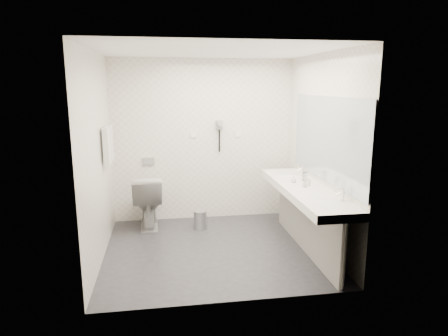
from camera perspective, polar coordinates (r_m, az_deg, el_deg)
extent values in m
plane|color=#2A292E|center=(5.30, -1.38, -11.58)|extent=(2.80, 2.80, 0.00)
plane|color=white|center=(4.87, -1.53, 16.50)|extent=(2.80, 2.80, 0.00)
plane|color=white|center=(6.21, -3.02, 3.93)|extent=(2.80, 0.00, 2.80)
plane|color=white|center=(3.67, 1.20, -1.64)|extent=(2.80, 0.00, 2.80)
plane|color=white|center=(4.95, -17.73, 1.33)|extent=(0.00, 2.60, 2.60)
plane|color=white|center=(5.30, 13.75, 2.22)|extent=(0.00, 2.60, 2.60)
cube|color=white|center=(5.11, 11.51, -3.20)|extent=(0.55, 2.20, 0.10)
cube|color=gray|center=(5.24, 11.57, -7.67)|extent=(0.03, 2.15, 0.75)
cylinder|color=silver|center=(4.37, 16.78, -12.04)|extent=(0.06, 0.06, 0.75)
cylinder|color=silver|center=(6.19, 8.49, -4.51)|extent=(0.06, 0.06, 0.75)
cube|color=#B2BCC6|center=(5.08, 14.57, 4.06)|extent=(0.02, 2.20, 1.05)
ellipsoid|color=white|center=(4.52, 14.38, -4.86)|extent=(0.40, 0.31, 0.05)
ellipsoid|color=white|center=(5.69, 9.26, -1.19)|extent=(0.40, 0.31, 0.05)
cylinder|color=silver|center=(4.58, 16.69, -3.62)|extent=(0.04, 0.04, 0.15)
cylinder|color=silver|center=(5.74, 11.15, -0.23)|extent=(0.04, 0.04, 0.15)
imported|color=silver|center=(5.06, 11.52, -2.21)|extent=(0.06, 0.06, 0.10)
imported|color=silver|center=(5.28, 9.98, -1.62)|extent=(0.08, 0.08, 0.08)
imported|color=silver|center=(5.15, 12.11, -1.91)|extent=(0.04, 0.04, 0.11)
cylinder|color=silver|center=(5.41, 11.49, -1.18)|extent=(0.08, 0.08, 0.11)
cylinder|color=silver|center=(5.40, 11.56, -1.23)|extent=(0.07, 0.07, 0.11)
imported|color=white|center=(6.09, -10.89, -4.63)|extent=(0.46, 0.79, 0.79)
cube|color=#B2B5BA|center=(6.21, -10.80, 0.94)|extent=(0.18, 0.02, 0.12)
cylinder|color=#B2B5BA|center=(5.95, -3.44, -7.52)|extent=(0.20, 0.20, 0.27)
cylinder|color=#B2B5BA|center=(5.91, -3.46, -6.23)|extent=(0.19, 0.19, 0.02)
cylinder|color=silver|center=(5.44, -16.56, 5.51)|extent=(0.02, 0.62, 0.02)
cube|color=silver|center=(5.33, -16.50, 3.00)|extent=(0.07, 0.24, 0.48)
cube|color=silver|center=(5.61, -16.14, 3.44)|extent=(0.07, 0.24, 0.48)
cube|color=gray|center=(6.18, -0.70, 6.25)|extent=(0.10, 0.04, 0.14)
cylinder|color=gray|center=(6.11, -0.61, 6.46)|extent=(0.08, 0.14, 0.08)
cylinder|color=black|center=(6.19, -0.67, 3.93)|extent=(0.02, 0.02, 0.35)
cube|color=white|center=(6.17, -4.41, 4.80)|extent=(0.09, 0.02, 0.09)
cube|color=white|center=(6.26, 2.01, 4.94)|extent=(0.09, 0.02, 0.09)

